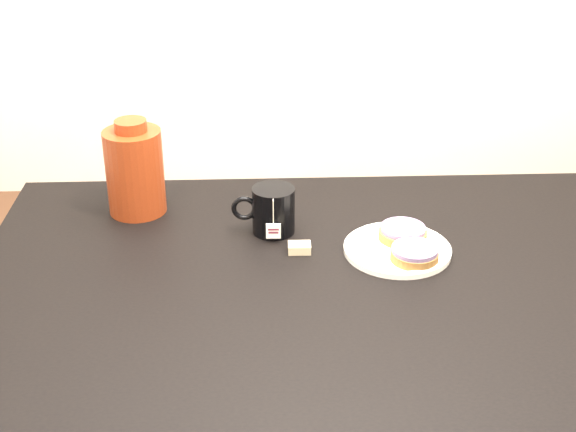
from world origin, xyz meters
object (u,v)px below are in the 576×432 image
Objects in this scene: bagel_front at (415,254)px; bagel_back at (403,233)px; mug at (272,210)px; bagel_package at (135,170)px; table at (338,312)px; plate at (397,248)px; teabag_pouch at (299,248)px.

bagel_back is at bearing 95.49° from bagel_front.
bagel_package reaches higher than mug.
mug is at bearing 151.12° from bagel_front.
mug is at bearing 123.73° from table.
bagel_package is (-0.56, 0.26, 0.07)m from bagel_front.
plate is 1.88× the size of bagel_front.
bagel_front is (0.02, -0.05, 0.02)m from plate.
bagel_front is at bearing -84.51° from bagel_back.
table is 12.30× the size of bagel_front.
plate is 0.06m from bagel_front.
plate is at bearing 34.76° from table.
bagel_front is at bearing -64.76° from plate.
bagel_front is at bearing -15.34° from teabag_pouch.
mug is at bearing 120.03° from teabag_pouch.
bagel_back reaches higher than teabag_pouch.
table is 31.11× the size of teabag_pouch.
plate is at bearing 115.24° from bagel_front.
teabag_pouch is at bearing 126.94° from table.
table is at bearing -145.24° from plate.
plate is at bearing -20.93° from bagel_package.
bagel_back is 0.09m from bagel_front.
bagel_front is 2.53× the size of teabag_pouch.
bagel_back is 0.58m from bagel_package.
bagel_front is (0.15, 0.03, 0.11)m from table.
plate is 0.27m from mug.
bagel_back is (0.02, 0.03, 0.02)m from plate.
plate is 1.60× the size of mug.
table is 0.26m from mug.
table is at bearing -139.14° from bagel_back.
teabag_pouch reaches higher than plate.
mug is (-0.25, 0.10, 0.04)m from plate.
table is 0.15m from teabag_pouch.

